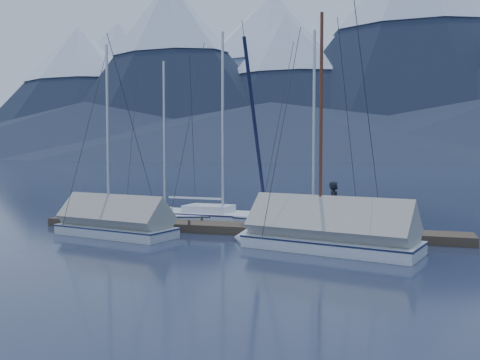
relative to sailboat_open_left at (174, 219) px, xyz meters
name	(u,v)px	position (x,y,z in m)	size (l,w,h in m)	color
ground	(224,240)	(3.98, -4.04, -0.15)	(1000.00, 1000.00, 0.00)	#161D32
mountain_range	(402,77)	(8.10, 366.41, 58.50)	(877.00, 584.00, 150.50)	#475675
dock	(240,230)	(3.98, -2.04, -0.04)	(18.00, 1.50, 0.54)	#382D23
mooring_posts	(229,224)	(3.48, -2.04, 0.20)	(15.12, 1.52, 0.35)	#382D23
sailboat_open_left	(174,219)	(0.00, 0.00, 0.00)	(6.61, 3.64, 8.42)	white
sailboat_open_mid	(233,219)	(2.75, 0.70, 0.03)	(7.63, 3.22, 9.93)	white
sailboat_open_right	(324,226)	(7.21, -0.29, 0.02)	(7.38, 3.51, 9.41)	silver
sailboat_covered_near	(316,236)	(7.59, -4.65, 0.30)	(7.18, 3.67, 8.95)	silver
sailboat_covered_far	(107,225)	(-0.98, -4.27, 0.26)	(6.21, 3.00, 8.37)	silver
person	(335,205)	(7.89, -2.12, 1.12)	(0.68, 0.45, 1.86)	black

